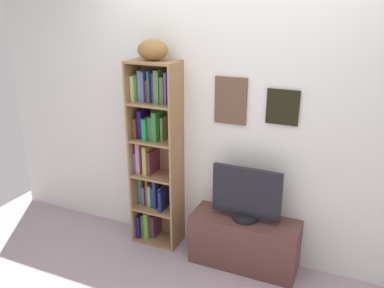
# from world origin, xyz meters

# --- Properties ---
(back_wall) EXTENTS (4.80, 0.08, 2.50)m
(back_wall) POSITION_xyz_m (0.00, 1.13, 1.25)
(back_wall) COLOR silver
(back_wall) RESTS_ON ground
(bookshelf) EXTENTS (0.44, 0.27, 1.73)m
(bookshelf) POSITION_xyz_m (-0.68, 0.99, 0.89)
(bookshelf) COLOR olive
(bookshelf) RESTS_ON ground
(football) EXTENTS (0.28, 0.19, 0.17)m
(football) POSITION_xyz_m (-0.65, 0.96, 1.82)
(football) COLOR brown
(football) RESTS_ON bookshelf
(tv_stand) EXTENTS (0.92, 0.34, 0.45)m
(tv_stand) POSITION_xyz_m (0.22, 0.93, 0.23)
(tv_stand) COLOR brown
(tv_stand) RESTS_ON ground
(television) EXTENTS (0.59, 0.22, 0.47)m
(television) POSITION_xyz_m (0.22, 0.93, 0.68)
(television) COLOR black
(television) RESTS_ON tv_stand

